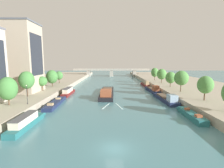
# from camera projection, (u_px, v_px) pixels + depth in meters

# --- Properties ---
(ground_plane) EXTENTS (400.00, 400.00, 0.00)m
(ground_plane) POSITION_uv_depth(u_px,v_px,m) (115.00, 149.00, 22.78)
(ground_plane) COLOR teal
(quay_left) EXTENTS (36.00, 170.00, 1.92)m
(quay_left) POSITION_uv_depth(u_px,v_px,m) (34.00, 85.00, 76.86)
(quay_left) COLOR #A89E89
(quay_left) RESTS_ON ground
(quay_right) EXTENTS (36.00, 170.00, 1.92)m
(quay_right) POSITION_uv_depth(u_px,v_px,m) (189.00, 85.00, 77.39)
(quay_right) COLOR #A89E89
(quay_right) RESTS_ON ground
(barge_midriver) EXTENTS (5.11, 24.12, 3.14)m
(barge_midriver) POSITION_uv_depth(u_px,v_px,m) (107.00, 93.00, 59.01)
(barge_midriver) COLOR black
(barge_midriver) RESTS_ON ground
(wake_behind_barge) EXTENTS (5.60, 5.94, 0.03)m
(wake_behind_barge) POSITION_uv_depth(u_px,v_px,m) (113.00, 106.00, 44.44)
(wake_behind_barge) COLOR silver
(wake_behind_barge) RESTS_ON ground
(moored_boat_left_downstream) EXTENTS (2.37, 11.72, 2.37)m
(moored_boat_left_downstream) POSITION_uv_depth(u_px,v_px,m) (26.00, 122.00, 30.16)
(moored_boat_left_downstream) COLOR #23666B
(moored_boat_left_downstream) RESTS_ON ground
(moored_boat_left_lone) EXTENTS (2.99, 14.63, 2.08)m
(moored_boat_left_lone) POSITION_uv_depth(u_px,v_px,m) (55.00, 103.00, 45.78)
(moored_boat_left_lone) COLOR #1E284C
(moored_boat_left_lone) RESTS_ON ground
(moored_boat_left_far) EXTENTS (2.53, 11.85, 2.61)m
(moored_boat_left_far) POSITION_uv_depth(u_px,v_px,m) (68.00, 92.00, 59.69)
(moored_boat_left_far) COLOR maroon
(moored_boat_left_far) RESTS_ON ground
(moored_boat_right_downstream) EXTENTS (2.21, 10.89, 2.31)m
(moored_boat_right_downstream) POSITION_uv_depth(u_px,v_px,m) (191.00, 115.00, 35.16)
(moored_boat_right_downstream) COLOR #23666B
(moored_boat_right_downstream) RESTS_ON ground
(moored_boat_right_far) EXTENTS (3.57, 15.41, 3.00)m
(moored_boat_right_far) POSITION_uv_depth(u_px,v_px,m) (166.00, 99.00, 49.57)
(moored_boat_right_far) COLOR #1E284C
(moored_boat_right_far) RESTS_ON ground
(moored_boat_right_upstream) EXTENTS (3.22, 14.11, 3.09)m
(moored_boat_right_upstream) POSITION_uv_depth(u_px,v_px,m) (153.00, 90.00, 65.60)
(moored_boat_right_upstream) COLOR #1E284C
(moored_boat_right_upstream) RESTS_ON ground
(moored_boat_right_gap_after) EXTENTS (2.43, 12.47, 2.84)m
(moored_boat_right_gap_after) POSITION_uv_depth(u_px,v_px,m) (145.00, 84.00, 80.83)
(moored_boat_right_gap_after) COLOR maroon
(moored_boat_right_gap_after) RESTS_ON ground
(tree_left_end_of_row) EXTENTS (4.25, 4.25, 6.68)m
(tree_left_end_of_row) POSITION_uv_depth(u_px,v_px,m) (8.00, 89.00, 37.79)
(tree_left_end_of_row) COLOR brown
(tree_left_end_of_row) RESTS_ON quay_left
(tree_left_distant) EXTENTS (4.31, 4.31, 7.42)m
(tree_left_distant) POSITION_uv_depth(u_px,v_px,m) (27.00, 80.00, 47.10)
(tree_left_distant) COLOR brown
(tree_left_distant) RESTS_ON quay_left
(tree_left_by_lamp) EXTENTS (3.36, 3.36, 5.06)m
(tree_left_by_lamp) POSITION_uv_depth(u_px,v_px,m) (42.00, 81.00, 57.19)
(tree_left_by_lamp) COLOR brown
(tree_left_by_lamp) RESTS_ON quay_left
(tree_left_third) EXTENTS (4.66, 4.66, 6.73)m
(tree_left_third) POSITION_uv_depth(u_px,v_px,m) (52.00, 77.00, 66.62)
(tree_left_third) COLOR brown
(tree_left_third) RESTS_ON quay_left
(tree_left_nearest) EXTENTS (3.58, 3.58, 5.67)m
(tree_left_nearest) POSITION_uv_depth(u_px,v_px,m) (59.00, 75.00, 76.48)
(tree_left_nearest) COLOR brown
(tree_left_nearest) RESTS_ON quay_left
(tree_right_past_mid) EXTENTS (3.99, 3.99, 6.50)m
(tree_right_past_mid) POSITION_uv_depth(u_px,v_px,m) (205.00, 85.00, 42.49)
(tree_right_past_mid) COLOR brown
(tree_right_past_mid) RESTS_ON quay_right
(tree_right_end_of_row) EXTENTS (4.67, 4.67, 7.16)m
(tree_right_end_of_row) POSITION_uv_depth(u_px,v_px,m) (181.00, 78.00, 54.81)
(tree_right_end_of_row) COLOR brown
(tree_right_end_of_row) RESTS_ON quay_right
(tree_right_midway) EXTENTS (4.03, 4.03, 6.13)m
(tree_right_midway) POSITION_uv_depth(u_px,v_px,m) (171.00, 78.00, 65.13)
(tree_right_midway) COLOR brown
(tree_right_midway) RESTS_ON quay_right
(tree_right_second) EXTENTS (4.47, 4.47, 6.75)m
(tree_right_second) POSITION_uv_depth(u_px,v_px,m) (162.00, 74.00, 77.54)
(tree_right_second) COLOR brown
(tree_right_second) RESTS_ON quay_right
(tree_right_third) EXTENTS (3.93, 3.93, 6.83)m
(tree_right_third) POSITION_uv_depth(u_px,v_px,m) (155.00, 72.00, 88.77)
(tree_right_third) COLOR brown
(tree_right_third) RESTS_ON quay_right
(lamppost_left_bank) EXTENTS (0.28, 0.28, 4.68)m
(lamppost_left_bank) POSITION_uv_depth(u_px,v_px,m) (27.00, 94.00, 38.90)
(lamppost_left_bank) COLOR black
(lamppost_left_bank) RESTS_ON quay_left
(building_left_far_end) EXTENTS (16.16, 11.00, 23.00)m
(building_left_far_end) POSITION_uv_depth(u_px,v_px,m) (14.00, 58.00, 54.35)
(building_left_far_end) COLOR #B2A38E
(building_left_far_end) RESTS_ON quay_left
(bridge_far) EXTENTS (61.45, 4.40, 6.40)m
(bridge_far) POSITION_uv_depth(u_px,v_px,m) (111.00, 71.00, 132.71)
(bridge_far) COLOR #9E998E
(bridge_far) RESTS_ON ground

